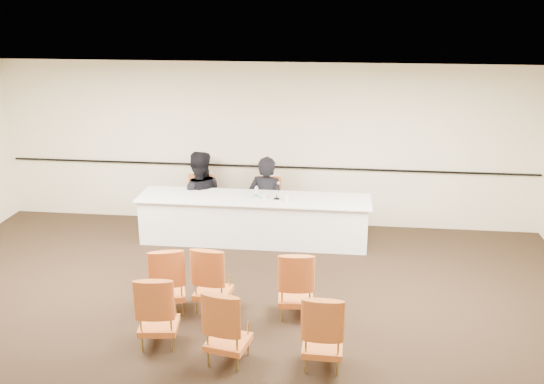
{
  "coord_description": "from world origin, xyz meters",
  "views": [
    {
      "loc": [
        1.39,
        -6.75,
        4.1
      ],
      "look_at": [
        0.28,
        2.6,
        1.05
      ],
      "focal_mm": 40.0,
      "sensor_mm": 36.0,
      "label": 1
    }
  ],
  "objects": [
    {
      "name": "aud_chair_back_right",
      "position": [
        1.25,
        -0.64,
        0.47
      ],
      "size": [
        0.51,
        0.51,
        0.95
      ],
      "primitive_type": null,
      "rotation": [
        0.0,
        0.0,
        -0.01
      ],
      "color": "#A33F1D",
      "rests_on": "ground"
    },
    {
      "name": "panel_table",
      "position": [
        -0.09,
        3.01,
        0.4
      ],
      "size": [
        4.01,
        0.93,
        0.8
      ],
      "primitive_type": null,
      "rotation": [
        0.0,
        0.0,
        0.0
      ],
      "color": "white",
      "rests_on": "ground"
    },
    {
      "name": "coffee_cup",
      "position": [
        0.49,
        2.87,
        0.86
      ],
      "size": [
        0.09,
        0.09,
        0.12
      ],
      "primitive_type": "cylinder",
      "rotation": [
        0.0,
        0.0,
        0.16
      ],
      "color": "white",
      "rests_on": "panel_table"
    },
    {
      "name": "water_bottle",
      "position": [
        -0.03,
        2.97,
        0.91
      ],
      "size": [
        0.08,
        0.08,
        0.22
      ],
      "primitive_type": null,
      "rotation": [
        0.0,
        0.0,
        0.26
      ],
      "color": "teal",
      "rests_on": "panel_table"
    },
    {
      "name": "floor",
      "position": [
        0.0,
        0.0,
        0.0
      ],
      "size": [
        10.0,
        10.0,
        0.0
      ],
      "primitive_type": "plane",
      "color": "black",
      "rests_on": "ground"
    },
    {
      "name": "panelist_second_chair",
      "position": [
        -1.19,
        3.59,
        0.47
      ],
      "size": [
        0.5,
        0.5,
        0.95
      ],
      "primitive_type": null,
      "rotation": [
        0.0,
        0.0,
        0.0
      ],
      "color": "#A33F1D",
      "rests_on": "ground"
    },
    {
      "name": "aud_chair_front_right",
      "position": [
        0.85,
        0.5,
        0.47
      ],
      "size": [
        0.54,
        0.54,
        0.95
      ],
      "primitive_type": null,
      "rotation": [
        0.0,
        0.0,
        0.09
      ],
      "color": "#A33F1D",
      "rests_on": "ground"
    },
    {
      "name": "drinking_glass",
      "position": [
        0.1,
        2.96,
        0.85
      ],
      "size": [
        0.08,
        0.08,
        0.1
      ],
      "primitive_type": "cylinder",
      "rotation": [
        0.0,
        0.0,
        -0.38
      ],
      "color": "white",
      "rests_on": "panel_table"
    },
    {
      "name": "aud_chair_front_left",
      "position": [
        -0.89,
        0.44,
        0.47
      ],
      "size": [
        0.63,
        0.63,
        0.95
      ],
      "primitive_type": null,
      "rotation": [
        0.0,
        0.0,
        0.3
      ],
      "color": "#A33F1D",
      "rests_on": "ground"
    },
    {
      "name": "aud_chair_back_mid",
      "position": [
        0.15,
        -0.66,
        0.47
      ],
      "size": [
        0.59,
        0.59,
        0.95
      ],
      "primitive_type": null,
      "rotation": [
        0.0,
        0.0,
        -0.19
      ],
      "color": "#A33F1D",
      "rests_on": "ground"
    },
    {
      "name": "ceiling",
      "position": [
        0.0,
        0.0,
        3.0
      ],
      "size": [
        10.0,
        10.0,
        0.0
      ],
      "primitive_type": "plane",
      "rotation": [
        3.14,
        0.0,
        0.0
      ],
      "color": "silver",
      "rests_on": "ground"
    },
    {
      "name": "aud_chair_back_left",
      "position": [
        -0.76,
        -0.4,
        0.47
      ],
      "size": [
        0.56,
        0.56,
        0.95
      ],
      "primitive_type": null,
      "rotation": [
        0.0,
        0.0,
        0.13
      ],
      "color": "#A33F1D",
      "rests_on": "ground"
    },
    {
      "name": "panelist_second",
      "position": [
        -1.19,
        3.59,
        0.49
      ],
      "size": [
        1.07,
        0.91,
        1.91
      ],
      "primitive_type": "imported",
      "rotation": [
        0.0,
        0.0,
        3.37
      ],
      "color": "black",
      "rests_on": "ground"
    },
    {
      "name": "panelist_main",
      "position": [
        0.06,
        3.59,
        0.44
      ],
      "size": [
        0.76,
        0.58,
        1.89
      ],
      "primitive_type": "imported",
      "rotation": [
        0.0,
        0.0,
        2.94
      ],
      "color": "black",
      "rests_on": "ground"
    },
    {
      "name": "wall_back",
      "position": [
        0.0,
        4.0,
        1.5
      ],
      "size": [
        10.0,
        0.04,
        3.0
      ],
      "primitive_type": "cube",
      "color": "#FAECC4",
      "rests_on": "ground"
    },
    {
      "name": "papers",
      "position": [
        0.31,
        2.9,
        0.8
      ],
      "size": [
        0.32,
        0.26,
        0.0
      ],
      "primitive_type": "cube",
      "rotation": [
        0.0,
        0.0,
        -0.12
      ],
      "color": "white",
      "rests_on": "panel_table"
    },
    {
      "name": "wall_rail",
      "position": [
        0.0,
        3.96,
        1.1
      ],
      "size": [
        9.8,
        0.04,
        0.03
      ],
      "primitive_type": "cube",
      "color": "black",
      "rests_on": "wall_back"
    },
    {
      "name": "panelist_main_chair",
      "position": [
        0.06,
        3.59,
        0.47
      ],
      "size": [
        0.5,
        0.5,
        0.95
      ],
      "primitive_type": null,
      "rotation": [
        0.0,
        0.0,
        0.0
      ],
      "color": "#A33F1D",
      "rests_on": "ground"
    },
    {
      "name": "aud_chair_front_mid",
      "position": [
        -0.28,
        0.54,
        0.47
      ],
      "size": [
        0.55,
        0.55,
        0.95
      ],
      "primitive_type": null,
      "rotation": [
        0.0,
        0.0,
        -0.11
      ],
      "color": "#A33F1D",
      "rests_on": "ground"
    },
    {
      "name": "microphone",
      "position": [
        0.31,
        2.96,
        0.94
      ],
      "size": [
        0.12,
        0.21,
        0.28
      ],
      "primitive_type": null,
      "rotation": [
        0.0,
        0.0,
        -0.09
      ],
      "color": "black",
      "rests_on": "panel_table"
    }
  ]
}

